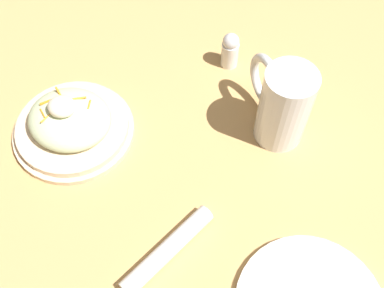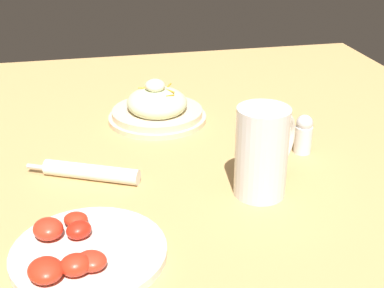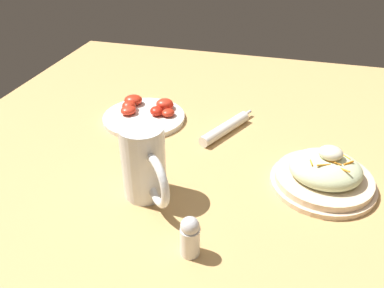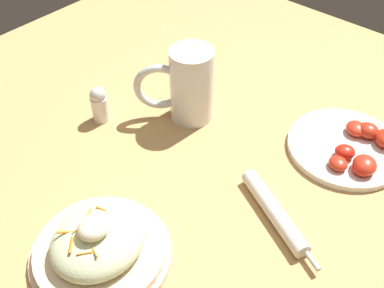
# 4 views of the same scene
# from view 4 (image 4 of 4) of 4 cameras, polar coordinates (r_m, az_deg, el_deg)

# --- Properties ---
(ground_plane) EXTENTS (1.43, 1.43, 0.00)m
(ground_plane) POSITION_cam_4_polar(r_m,az_deg,el_deg) (0.81, 0.37, -5.58)
(ground_plane) COLOR tan
(salad_plate) EXTENTS (0.21, 0.21, 0.09)m
(salad_plate) POSITION_cam_4_polar(r_m,az_deg,el_deg) (0.72, -11.34, -12.20)
(salad_plate) COLOR beige
(salad_plate) RESTS_ON ground_plane
(beer_mug) EXTENTS (0.13, 0.13, 0.15)m
(beer_mug) POSITION_cam_4_polar(r_m,az_deg,el_deg) (0.91, -0.39, 6.83)
(beer_mug) COLOR white
(beer_mug) RESTS_ON ground_plane
(napkin_roll) EXTENTS (0.11, 0.20, 0.03)m
(napkin_roll) POSITION_cam_4_polar(r_m,az_deg,el_deg) (0.77, 10.12, -8.21)
(napkin_roll) COLOR white
(napkin_roll) RESTS_ON ground_plane
(tomato_plate) EXTENTS (0.22, 0.22, 0.04)m
(tomato_plate) POSITION_cam_4_polar(r_m,az_deg,el_deg) (0.92, 19.00, -0.38)
(tomato_plate) COLOR white
(tomato_plate) RESTS_ON ground_plane
(salt_shaker) EXTENTS (0.03, 0.03, 0.08)m
(salt_shaker) POSITION_cam_4_polar(r_m,az_deg,el_deg) (0.94, -11.35, 4.87)
(salt_shaker) COLOR white
(salt_shaker) RESTS_ON ground_plane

